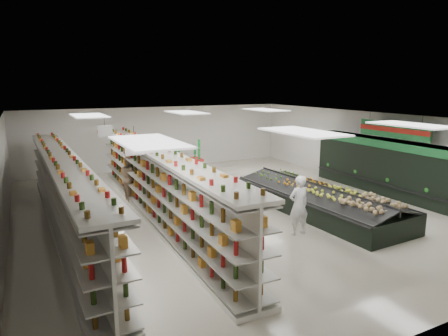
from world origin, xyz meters
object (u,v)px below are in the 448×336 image
gondola_center (157,187)px  shopper_main (299,205)px  soda_endcap (187,162)px  shopper_background (130,178)px  produce_island (318,199)px  gondola_left (65,197)px

gondola_center → shopper_main: 4.65m
soda_endcap → shopper_main: size_ratio=0.96×
shopper_background → gondola_center: bearing=-175.0°
shopper_main → shopper_background: shopper_main is taller
gondola_center → produce_island: gondola_center is taller
gondola_left → soda_endcap: 7.29m
gondola_left → shopper_main: gondola_left is taller
shopper_background → shopper_main: bearing=-150.5°
gondola_left → soda_endcap: bearing=37.1°
gondola_left → gondola_center: bearing=-4.0°
gondola_center → produce_island: size_ratio=1.96×
gondola_left → gondola_center: gondola_center is taller
produce_island → soda_endcap: 6.97m
shopper_main → shopper_background: (-3.52, 5.74, -0.01)m
gondola_center → soda_endcap: (2.90, 4.66, -0.21)m
produce_island → shopper_main: (-1.91, -1.42, 0.44)m
gondola_left → gondola_center: (2.81, -0.13, 0.03)m
soda_endcap → shopper_main: bearing=-87.7°
produce_island → shopper_main: 2.42m
produce_island → shopper_background: bearing=141.5°
gondola_center → gondola_left: bearing=178.1°
produce_island → soda_endcap: (-2.23, 6.59, 0.38)m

